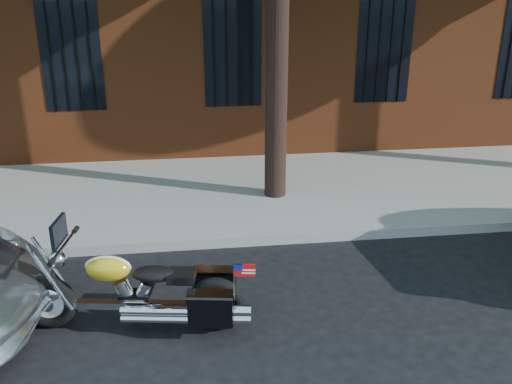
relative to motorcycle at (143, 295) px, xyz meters
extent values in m
plane|color=black|center=(1.51, 0.55, -0.45)|extent=(120.00, 120.00, 0.00)
cube|color=gray|center=(1.51, 1.93, -0.37)|extent=(40.00, 0.16, 0.15)
cube|color=gray|center=(1.51, 3.81, -0.37)|extent=(40.00, 3.60, 0.15)
cube|color=black|center=(1.51, 5.66, 1.75)|extent=(1.10, 0.14, 2.00)
cylinder|color=black|center=(1.51, 5.58, 1.75)|extent=(0.04, 0.04, 2.00)
cylinder|color=black|center=(2.01, 3.45, 2.05)|extent=(0.36, 0.36, 5.00)
torus|color=black|center=(-1.05, 0.17, -0.12)|extent=(0.67, 0.24, 0.65)
torus|color=black|center=(0.79, -0.12, -0.12)|extent=(0.67, 0.24, 0.65)
cylinder|color=white|center=(-1.05, 0.17, -0.12)|extent=(0.49, 0.13, 0.49)
cylinder|color=white|center=(0.79, -0.12, -0.12)|extent=(0.49, 0.13, 0.49)
ellipsoid|color=white|center=(-1.05, 0.17, -0.02)|extent=(0.36, 0.18, 0.19)
ellipsoid|color=yellow|center=(0.79, -0.12, 0.00)|extent=(0.36, 0.19, 0.19)
cube|color=white|center=(-0.13, 0.03, -0.14)|extent=(1.46, 0.32, 0.08)
cylinder|color=white|center=(-0.08, 0.02, -0.15)|extent=(0.34, 0.22, 0.31)
cylinder|color=white|center=(0.37, -0.23, -0.14)|extent=(1.22, 0.27, 0.09)
ellipsoid|color=yellow|center=(-0.34, 0.06, 0.31)|extent=(0.52, 0.35, 0.28)
ellipsoid|color=black|center=(0.14, -0.02, 0.26)|extent=(0.51, 0.35, 0.15)
cube|color=black|center=(0.80, 0.14, -0.01)|extent=(0.49, 0.23, 0.37)
cube|color=black|center=(0.72, -0.36, -0.01)|extent=(0.49, 0.23, 0.37)
cylinder|color=white|center=(-0.78, 0.13, 0.59)|extent=(0.15, 0.76, 0.04)
sphere|color=white|center=(-0.87, 0.14, 0.41)|extent=(0.22, 0.22, 0.20)
cube|color=black|center=(-0.82, 0.13, 0.74)|extent=(0.10, 0.39, 0.27)
cube|color=red|center=(1.07, -0.46, 0.48)|extent=(0.21, 0.05, 0.14)
camera|label=1|loc=(0.55, -5.45, 3.31)|focal=40.00mm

